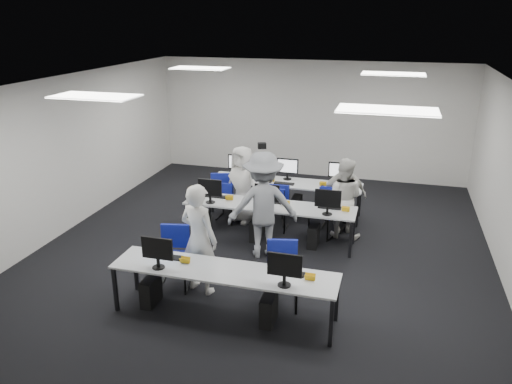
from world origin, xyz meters
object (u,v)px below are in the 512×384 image
(chair_3, at_px, (277,216))
(student_0, at_px, (199,239))
(chair_1, at_px, (282,286))
(student_2, at_px, (242,185))
(student_1, at_px, (343,198))
(chair_7, at_px, (333,214))
(photographer, at_px, (263,205))
(chair_2, at_px, (222,207))
(chair_5, at_px, (228,206))
(chair_6, at_px, (274,212))
(desk_front, at_px, (224,273))
(chair_0, at_px, (174,268))
(chair_4, at_px, (324,221))
(desk_mid, at_px, (269,207))
(student_3, at_px, (344,195))

(chair_3, bearing_deg, student_0, -104.36)
(chair_1, distance_m, student_2, 3.29)
(chair_3, xyz_separation_m, student_1, (1.28, -0.01, 0.51))
(chair_7, bearing_deg, photographer, -118.35)
(chair_2, bearing_deg, chair_3, -17.58)
(chair_5, xyz_separation_m, chair_7, (2.21, 0.08, 0.03))
(chair_3, xyz_separation_m, chair_7, (1.08, 0.32, 0.02))
(chair_1, height_order, chair_5, chair_1)
(chair_5, bearing_deg, student_0, -77.90)
(student_1, bearing_deg, student_2, -0.24)
(chair_6, xyz_separation_m, student_0, (-0.49, -2.84, 0.62))
(student_0, xyz_separation_m, student_1, (1.88, 2.62, -0.09))
(desk_front, distance_m, chair_5, 3.65)
(chair_0, bearing_deg, student_2, 73.05)
(chair_5, relative_size, student_0, 0.48)
(student_0, bearing_deg, student_1, -108.66)
(chair_4, bearing_deg, desk_front, -88.21)
(student_0, bearing_deg, desk_mid, -89.19)
(desk_front, xyz_separation_m, chair_2, (-1.18, 3.26, -0.37))
(desk_front, relative_size, desk_mid, 1.00)
(chair_7, height_order, student_0, student_0)
(student_0, height_order, student_3, student_0)
(chair_5, distance_m, student_2, 0.64)
(student_1, relative_size, student_3, 1.05)
(student_0, distance_m, student_2, 2.83)
(chair_4, distance_m, chair_5, 2.10)
(chair_2, bearing_deg, student_1, -16.55)
(student_2, bearing_deg, chair_5, -167.83)
(chair_2, bearing_deg, student_2, 3.11)
(student_1, distance_m, student_2, 2.07)
(chair_5, bearing_deg, desk_front, -70.37)
(chair_2, height_order, photographer, photographer)
(desk_mid, distance_m, chair_5, 1.47)
(chair_4, relative_size, student_2, 0.57)
(chair_5, bearing_deg, desk_mid, -35.69)
(chair_2, bearing_deg, desk_mid, -44.33)
(desk_mid, xyz_separation_m, student_3, (1.27, 0.88, 0.06))
(chair_1, relative_size, chair_3, 1.11)
(chair_1, distance_m, photographer, 1.77)
(chair_4, bearing_deg, chair_6, -175.84)
(chair_4, height_order, chair_5, chair_4)
(chair_6, bearing_deg, student_3, -13.93)
(student_1, bearing_deg, chair_5, -0.89)
(desk_mid, distance_m, chair_1, 2.25)
(chair_3, bearing_deg, chair_2, 175.95)
(desk_front, distance_m, student_1, 3.45)
(chair_5, xyz_separation_m, student_2, (0.35, -0.06, 0.54))
(chair_0, relative_size, photographer, 0.51)
(student_0, height_order, student_1, student_0)
(chair_0, xyz_separation_m, chair_2, (-0.15, 2.68, 0.00))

